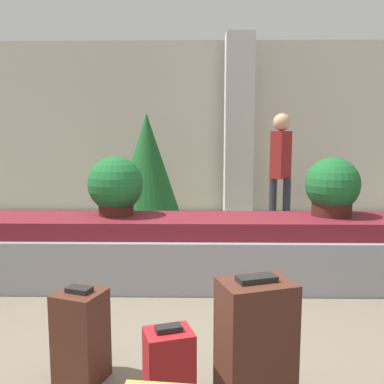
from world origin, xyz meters
TOP-DOWN VIEW (x-y plane):
  - ground_plane at (0.00, 0.00)m, footprint 18.00×18.00m
  - back_wall at (0.00, 5.77)m, footprint 18.00×0.06m
  - carousel at (0.00, 1.72)m, footprint 6.71×0.84m
  - pillar at (0.77, 5.21)m, footprint 0.49×0.49m
  - suitcase_1 at (-0.64, -0.03)m, footprint 0.33×0.33m
  - suitcase_5 at (0.37, -0.26)m, footprint 0.45×0.38m
  - suitcase_6 at (-0.09, -0.31)m, footprint 0.30×0.27m
  - potted_plant_0 at (1.41, 1.82)m, footprint 0.54×0.54m
  - potted_plant_1 at (-0.77, 1.82)m, footprint 0.56×0.56m
  - traveler_0 at (1.24, 3.70)m, footprint 0.34×0.36m
  - decorated_tree at (-0.74, 4.17)m, footprint 1.07×1.07m

SIDE VIEW (x-z plane):
  - ground_plane at x=0.00m, z-range 0.00..0.00m
  - suitcase_6 at x=-0.09m, z-range -0.01..0.47m
  - suitcase_1 at x=-0.64m, z-range -0.01..0.57m
  - carousel at x=0.00m, z-range -0.02..0.65m
  - suitcase_5 at x=0.37m, z-range -0.01..0.73m
  - potted_plant_0 at x=1.41m, z-range 0.66..1.24m
  - potted_plant_1 at x=-0.77m, z-range 0.66..1.26m
  - decorated_tree at x=-0.74m, z-range 0.09..1.89m
  - traveler_0 at x=1.24m, z-range 0.19..1.96m
  - back_wall at x=0.00m, z-range 0.00..3.20m
  - pillar at x=0.77m, z-range 0.00..3.20m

